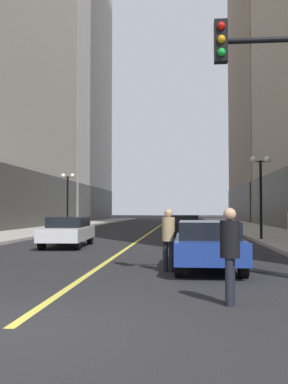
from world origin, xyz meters
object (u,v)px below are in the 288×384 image
object	(u,v)px
car_white	(68,231)
street_lamp_right_mid	(261,179)
car_blue	(208,243)
pedestrian_in_black_coat	(230,248)
pedestrian_in_tan_trench	(168,235)
car_black	(185,224)
street_lamp_left_far	(68,189)

from	to	relation	value
car_white	street_lamp_right_mid	distance (m)	10.25
car_blue	pedestrian_in_black_coat	xyz separation A→B (m)	(0.12, -4.62, 0.25)
car_blue	pedestrian_in_black_coat	size ratio (longest dim) A/B	2.76
car_blue	pedestrian_in_tan_trench	bearing A→B (deg)	-149.97
car_black	street_lamp_right_mid	world-z (taller)	street_lamp_right_mid
car_black	pedestrian_in_black_coat	size ratio (longest dim) A/B	2.78
pedestrian_in_tan_trench	car_black	bearing A→B (deg)	88.11
car_black	pedestrian_in_tan_trench	size ratio (longest dim) A/B	2.79
street_lamp_left_far	car_black	bearing A→B (deg)	-29.53
car_white	street_lamp_right_mid	xyz separation A→B (m)	(9.10, 3.97, 2.54)
pedestrian_in_tan_trench	car_blue	bearing A→B (deg)	30.03
street_lamp_left_far	car_white	bearing A→B (deg)	-74.90
car_black	street_lamp_right_mid	distance (m)	6.58
car_black	street_lamp_right_mid	size ratio (longest dim) A/B	1.05
street_lamp_right_mid	street_lamp_left_far	bearing A→B (deg)	142.71
car_black	pedestrian_in_black_coat	xyz separation A→B (m)	(0.66, -20.16, 0.25)
car_white	pedestrian_in_tan_trench	distance (m)	8.85
car_black	pedestrian_in_tan_trench	xyz separation A→B (m)	(-0.53, -16.16, 0.24)
street_lamp_left_far	street_lamp_right_mid	distance (m)	16.09
car_blue	pedestrian_in_tan_trench	world-z (taller)	pedestrian_in_tan_trench
car_blue	street_lamp_right_mid	size ratio (longest dim) A/B	1.04
car_blue	street_lamp_right_mid	bearing A→B (deg)	72.93
street_lamp_left_far	street_lamp_right_mid	bearing A→B (deg)	-37.29
car_blue	street_lamp_left_far	size ratio (longest dim) A/B	1.04
car_black	street_lamp_left_far	bearing A→B (deg)	150.47
car_black	pedestrian_in_tan_trench	world-z (taller)	pedestrian_in_tan_trench
pedestrian_in_black_coat	street_lamp_right_mid	distance (m)	15.97
car_white	car_black	distance (m)	10.12
car_blue	car_black	xyz separation A→B (m)	(-0.53, 15.54, 0.00)
car_white	street_lamp_right_mid	bearing A→B (deg)	23.58
pedestrian_in_black_coat	pedestrian_in_tan_trench	bearing A→B (deg)	106.54
pedestrian_in_black_coat	street_lamp_left_far	xyz separation A→B (m)	(-9.59, 25.22, 2.29)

